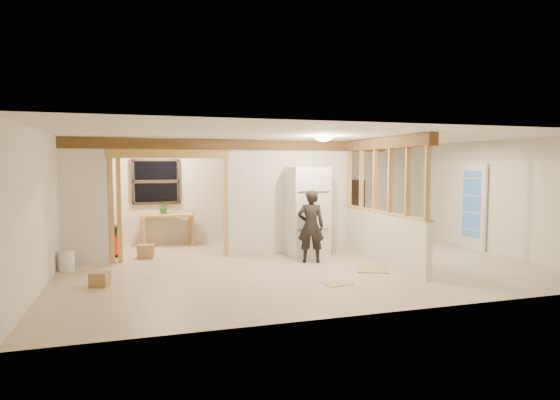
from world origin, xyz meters
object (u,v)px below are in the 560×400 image
object	(u,v)px
refrigerator	(307,211)
bookshelf	(350,208)
woman	(311,226)
work_table	(168,230)
shop_vac	(108,241)

from	to	relation	value
refrigerator	bookshelf	size ratio (longest dim) A/B	1.24
woman	bookshelf	world-z (taller)	bookshelf
woman	work_table	world-z (taller)	woman
woman	work_table	xyz separation A→B (m)	(-2.62, 2.83, -0.34)
shop_vac	bookshelf	xyz separation A→B (m)	(6.22, 1.24, 0.43)
woman	refrigerator	bearing A→B (deg)	-88.17
refrigerator	work_table	bearing A→B (deg)	142.69
refrigerator	work_table	distance (m)	3.57
woman	bookshelf	bearing A→B (deg)	-110.99
work_table	bookshelf	size ratio (longest dim) A/B	0.80
shop_vac	bookshelf	size ratio (longest dim) A/B	0.44
work_table	shop_vac	size ratio (longest dim) A/B	1.81
refrigerator	shop_vac	bearing A→B (deg)	165.66
work_table	shop_vac	world-z (taller)	work_table
refrigerator	shop_vac	world-z (taller)	refrigerator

